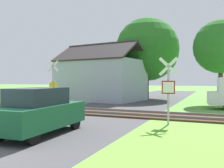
{
  "coord_description": "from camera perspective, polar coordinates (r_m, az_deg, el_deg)",
  "views": [
    {
      "loc": [
        6.75,
        -5.29,
        2.09
      ],
      "look_at": [
        0.5,
        9.68,
        1.8
      ],
      "focal_mm": 40.0,
      "sensor_mm": 36.0,
      "label": 1
    }
  ],
  "objects": [
    {
      "name": "crossing_sign_far",
      "position": [
        19.77,
        -13.36,
        0.6
      ],
      "size": [
        0.85,
        0.27,
        3.57
      ],
      "rotation": [
        0.0,
        0.0,
        0.28
      ],
      "color": "#9E9EA5",
      "rests_on": "ground"
    },
    {
      "name": "rail_track",
      "position": [
        15.65,
        -3.12,
        -6.44
      ],
      "size": [
        60.0,
        2.6,
        0.22
      ],
      "color": "#422D1E",
      "rests_on": "ground"
    },
    {
      "name": "stop_sign_near",
      "position": [
        11.73,
        12.76,
        -0.75
      ],
      "size": [
        0.87,
        0.19,
        3.13
      ],
      "rotation": [
        0.0,
        0.0,
        3.28
      ],
      "color": "#9E9EA5",
      "rests_on": "ground"
    },
    {
      "name": "house",
      "position": [
        25.33,
        -2.5,
        1.17
      ],
      "size": [
        9.13,
        7.02,
        5.79
      ],
      "rotation": [
        0.0,
        0.0,
        -0.16
      ],
      "color": "#99A3B7",
      "rests_on": "ground"
    },
    {
      "name": "parked_car",
      "position": [
        9.82,
        -16.08,
        -6.01
      ],
      "size": [
        1.76,
        4.05,
        1.78
      ],
      "rotation": [
        0.0,
        0.0,
        0.03
      ],
      "color": "#144C2D",
      "rests_on": "ground"
    },
    {
      "name": "tree_center",
      "position": [
        27.87,
        8.05,
        7.83
      ],
      "size": [
        6.92,
        6.92,
        8.86
      ],
      "color": "#513823",
      "rests_on": "ground"
    },
    {
      "name": "tree_right",
      "position": [
        22.89,
        23.61,
        7.83
      ],
      "size": [
        4.5,
        4.5,
        7.1
      ],
      "color": "#513823",
      "rests_on": "ground"
    },
    {
      "name": "road_asphalt",
      "position": [
        10.15,
        -20.06,
        -10.9
      ],
      "size": [
        7.23,
        80.0,
        0.01
      ],
      "primitive_type": "cube",
      "color": "#424244",
      "rests_on": "ground"
    }
  ]
}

